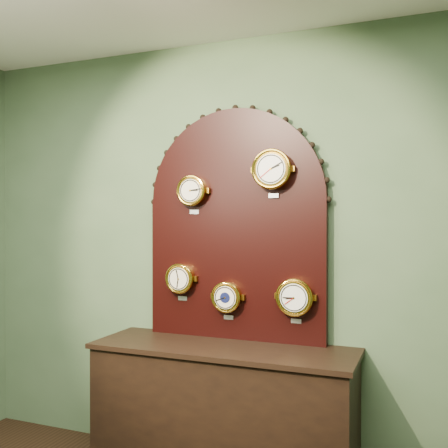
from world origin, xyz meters
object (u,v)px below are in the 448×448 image
at_px(hygrometer, 181,278).
at_px(roman_clock, 192,191).
at_px(tide_clock, 295,297).
at_px(shop_counter, 223,415).
at_px(barometer, 227,297).
at_px(arabic_clock, 272,169).
at_px(display_board, 235,217).

bearing_deg(hygrometer, roman_clock, -0.05).
xyz_separation_m(roman_clock, tide_clock, (0.69, -0.00, -0.67)).
bearing_deg(shop_counter, barometer, 102.22).
height_order(roman_clock, arabic_clock, arabic_clock).
distance_m(display_board, tide_clock, 0.65).
height_order(display_board, roman_clock, display_board).
xyz_separation_m(hygrometer, barometer, (0.33, -0.00, -0.11)).
distance_m(shop_counter, tide_clock, 0.85).
height_order(display_board, hygrometer, display_board).
distance_m(display_board, hygrometer, 0.56).
bearing_deg(roman_clock, arabic_clock, -0.13).
xyz_separation_m(roman_clock, hygrometer, (-0.09, 0.00, -0.58)).
height_order(roman_clock, hygrometer, roman_clock).
relative_size(hygrometer, tide_clock, 0.89).
bearing_deg(tide_clock, roman_clock, 179.94).
bearing_deg(arabic_clock, display_board, 165.95).
height_order(arabic_clock, hygrometer, arabic_clock).
bearing_deg(shop_counter, tide_clock, 20.29).
bearing_deg(shop_counter, hygrometer, 157.21).
bearing_deg(barometer, hygrometer, 179.97).
bearing_deg(shop_counter, roman_clock, 151.19).
bearing_deg(barometer, tide_clock, -0.09).
height_order(barometer, tide_clock, tide_clock).
relative_size(display_board, barometer, 6.07).
distance_m(roman_clock, barometer, 0.73).
distance_m(shop_counter, arabic_clock, 1.55).
relative_size(arabic_clock, tide_clock, 1.07).
distance_m(hygrometer, tide_clock, 0.79).
xyz_separation_m(display_board, barometer, (-0.03, -0.07, -0.52)).
xyz_separation_m(shop_counter, roman_clock, (-0.28, 0.15, 1.40)).
relative_size(roman_clock, tide_clock, 0.90).
relative_size(roman_clock, arabic_clock, 0.84).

